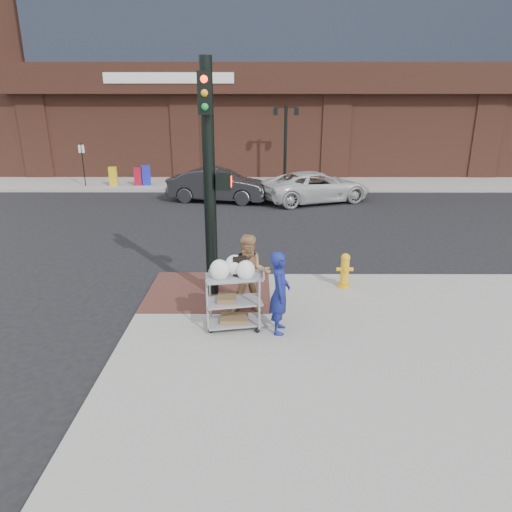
{
  "coord_description": "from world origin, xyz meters",
  "views": [
    {
      "loc": [
        0.51,
        -8.81,
        4.27
      ],
      "look_at": [
        0.49,
        0.17,
        1.25
      ],
      "focal_mm": 32.0,
      "sensor_mm": 36.0,
      "label": 1
    }
  ],
  "objects_px": {
    "traffic_signal_pole": "(210,175)",
    "pedestrian_tan": "(251,275)",
    "utility_cart": "(234,296)",
    "fire_hydrant": "(345,270)",
    "minivan_white": "(316,187)",
    "woman_blue": "(280,292)",
    "sedan_dark": "(218,185)",
    "lamp_post": "(285,136)"
  },
  "relations": [
    {
      "from": "traffic_signal_pole",
      "to": "pedestrian_tan",
      "type": "distance_m",
      "value": 2.26
    },
    {
      "from": "utility_cart",
      "to": "fire_hydrant",
      "type": "bearing_deg",
      "value": 39.65
    },
    {
      "from": "traffic_signal_pole",
      "to": "minivan_white",
      "type": "xyz_separation_m",
      "value": [
        3.65,
        10.91,
        -2.14
      ]
    },
    {
      "from": "fire_hydrant",
      "to": "woman_blue",
      "type": "bearing_deg",
      "value": -126.37
    },
    {
      "from": "traffic_signal_pole",
      "to": "sedan_dark",
      "type": "xyz_separation_m",
      "value": [
        -0.78,
        10.98,
        -2.09
      ]
    },
    {
      "from": "woman_blue",
      "to": "sedan_dark",
      "type": "relative_size",
      "value": 0.35
    },
    {
      "from": "pedestrian_tan",
      "to": "lamp_post",
      "type": "bearing_deg",
      "value": 78.18
    },
    {
      "from": "traffic_signal_pole",
      "to": "utility_cart",
      "type": "distance_m",
      "value": 2.68
    },
    {
      "from": "pedestrian_tan",
      "to": "minivan_white",
      "type": "bearing_deg",
      "value": 70.69
    },
    {
      "from": "sedan_dark",
      "to": "fire_hydrant",
      "type": "xyz_separation_m",
      "value": [
        3.82,
        -10.58,
        -0.17
      ]
    },
    {
      "from": "lamp_post",
      "to": "minivan_white",
      "type": "bearing_deg",
      "value": -74.82
    },
    {
      "from": "sedan_dark",
      "to": "fire_hydrant",
      "type": "relative_size",
      "value": 5.44
    },
    {
      "from": "traffic_signal_pole",
      "to": "fire_hydrant",
      "type": "height_order",
      "value": "traffic_signal_pole"
    },
    {
      "from": "woman_blue",
      "to": "pedestrian_tan",
      "type": "height_order",
      "value": "pedestrian_tan"
    },
    {
      "from": "sedan_dark",
      "to": "utility_cart",
      "type": "xyz_separation_m",
      "value": [
        1.33,
        -12.64,
        0.06
      ]
    },
    {
      "from": "pedestrian_tan",
      "to": "minivan_white",
      "type": "distance_m",
      "value": 12.23
    },
    {
      "from": "traffic_signal_pole",
      "to": "sedan_dark",
      "type": "height_order",
      "value": "traffic_signal_pole"
    },
    {
      "from": "pedestrian_tan",
      "to": "fire_hydrant",
      "type": "distance_m",
      "value": 2.62
    },
    {
      "from": "traffic_signal_pole",
      "to": "fire_hydrant",
      "type": "bearing_deg",
      "value": 7.46
    },
    {
      "from": "lamp_post",
      "to": "utility_cart",
      "type": "xyz_separation_m",
      "value": [
        -1.93,
        -16.89,
        -1.82
      ]
    },
    {
      "from": "pedestrian_tan",
      "to": "minivan_white",
      "type": "xyz_separation_m",
      "value": [
        2.79,
        11.9,
        -0.3
      ]
    },
    {
      "from": "lamp_post",
      "to": "fire_hydrant",
      "type": "distance_m",
      "value": 14.98
    },
    {
      "from": "lamp_post",
      "to": "utility_cart",
      "type": "distance_m",
      "value": 17.1
    },
    {
      "from": "lamp_post",
      "to": "sedan_dark",
      "type": "relative_size",
      "value": 0.89
    },
    {
      "from": "fire_hydrant",
      "to": "utility_cart",
      "type": "bearing_deg",
      "value": -140.35
    },
    {
      "from": "minivan_white",
      "to": "fire_hydrant",
      "type": "height_order",
      "value": "minivan_white"
    },
    {
      "from": "utility_cart",
      "to": "fire_hydrant",
      "type": "xyz_separation_m",
      "value": [
        2.49,
        2.06,
        -0.23
      ]
    },
    {
      "from": "pedestrian_tan",
      "to": "traffic_signal_pole",
      "type": "bearing_deg",
      "value": 124.73
    },
    {
      "from": "lamp_post",
      "to": "woman_blue",
      "type": "height_order",
      "value": "lamp_post"
    },
    {
      "from": "lamp_post",
      "to": "woman_blue",
      "type": "xyz_separation_m",
      "value": [
        -1.07,
        -17.04,
        -1.67
      ]
    },
    {
      "from": "fire_hydrant",
      "to": "sedan_dark",
      "type": "bearing_deg",
      "value": 109.82
    },
    {
      "from": "lamp_post",
      "to": "traffic_signal_pole",
      "type": "bearing_deg",
      "value": -99.24
    },
    {
      "from": "traffic_signal_pole",
      "to": "woman_blue",
      "type": "relative_size",
      "value": 3.15
    },
    {
      "from": "fire_hydrant",
      "to": "pedestrian_tan",
      "type": "bearing_deg",
      "value": -147.55
    },
    {
      "from": "lamp_post",
      "to": "pedestrian_tan",
      "type": "height_order",
      "value": "lamp_post"
    },
    {
      "from": "woman_blue",
      "to": "pedestrian_tan",
      "type": "distance_m",
      "value": 0.99
    },
    {
      "from": "lamp_post",
      "to": "sedan_dark",
      "type": "xyz_separation_m",
      "value": [
        -3.26,
        -4.25,
        -1.88
      ]
    },
    {
      "from": "utility_cart",
      "to": "fire_hydrant",
      "type": "relative_size",
      "value": 1.73
    },
    {
      "from": "minivan_white",
      "to": "fire_hydrant",
      "type": "distance_m",
      "value": 10.54
    },
    {
      "from": "lamp_post",
      "to": "pedestrian_tan",
      "type": "distance_m",
      "value": 16.38
    },
    {
      "from": "traffic_signal_pole",
      "to": "minivan_white",
      "type": "bearing_deg",
      "value": 71.52
    },
    {
      "from": "lamp_post",
      "to": "traffic_signal_pole",
      "type": "distance_m",
      "value": 15.43
    }
  ]
}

